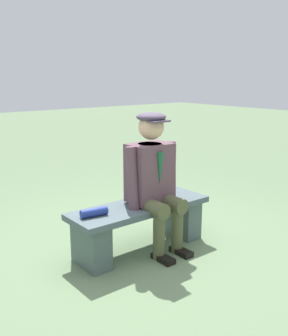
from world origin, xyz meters
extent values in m
plane|color=#657E58|center=(0.00, 0.00, 0.00)|extent=(30.00, 30.00, 0.00)
cube|color=#49595F|center=(0.00, 0.00, 0.42)|extent=(1.41, 0.47, 0.06)
cube|color=#4B5D59|center=(-0.55, 0.00, 0.20)|extent=(0.19, 0.40, 0.39)
cube|color=#4B5D59|center=(0.55, 0.00, 0.20)|extent=(0.19, 0.40, 0.39)
cube|color=#5D404B|center=(-0.11, 0.00, 0.75)|extent=(0.41, 0.29, 0.56)
cylinder|color=#1E2338|center=(-0.11, 0.00, 1.00)|extent=(0.22, 0.22, 0.06)
cone|color=#195938|center=(-0.11, 0.15, 0.81)|extent=(0.07, 0.07, 0.31)
sphere|color=#DBAD8C|center=(-0.11, 0.02, 1.19)|extent=(0.24, 0.24, 0.24)
ellipsoid|color=#4B4054|center=(-0.11, 0.02, 1.28)|extent=(0.28, 0.28, 0.08)
cube|color=#4B4054|center=(-0.11, 0.13, 1.25)|extent=(0.19, 0.11, 0.02)
cylinder|color=#4F5434|center=(-0.23, 0.14, 0.47)|extent=(0.15, 0.42, 0.15)
cylinder|color=#4F5434|center=(-0.23, 0.27, 0.23)|extent=(0.11, 0.11, 0.47)
cube|color=black|center=(-0.23, 0.33, 0.03)|extent=(0.10, 0.24, 0.05)
cylinder|color=#5D404B|center=(-0.35, 0.04, 0.74)|extent=(0.11, 0.13, 0.58)
cylinder|color=#4F5434|center=(0.00, 0.14, 0.47)|extent=(0.15, 0.42, 0.15)
cylinder|color=#4F5434|center=(0.00, 0.27, 0.23)|extent=(0.11, 0.11, 0.47)
cube|color=black|center=(0.00, 0.33, 0.03)|extent=(0.10, 0.24, 0.05)
cylinder|color=#5D404B|center=(0.12, 0.04, 0.74)|extent=(0.11, 0.15, 0.58)
cylinder|color=navy|center=(0.51, 0.00, 0.49)|extent=(0.25, 0.11, 0.07)
camera|label=1|loc=(2.19, 2.79, 1.65)|focal=42.06mm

